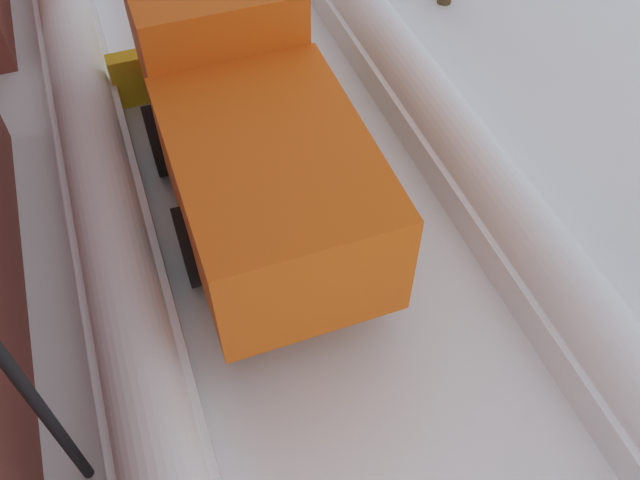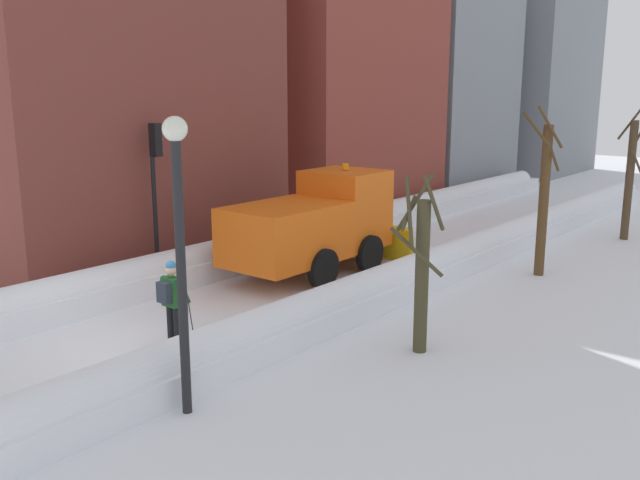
{
  "view_description": "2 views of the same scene",
  "coord_description": "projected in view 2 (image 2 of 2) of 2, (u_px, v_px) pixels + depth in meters",
  "views": [
    {
      "loc": [
        -1.94,
        0.31,
        7.4
      ],
      "look_at": [
        -0.21,
        5.11,
        1.18
      ],
      "focal_mm": 37.21,
      "sensor_mm": 36.0,
      "label": 1
    },
    {
      "loc": [
        11.89,
        -8.08,
        5.33
      ],
      "look_at": [
        0.89,
        5.58,
        1.47
      ],
      "focal_mm": 38.81,
      "sensor_mm": 36.0,
      "label": 2
    }
  ],
  "objects": [
    {
      "name": "ground_plane",
      "position": [
        385.0,
        258.0,
        22.18
      ],
      "size": [
        80.0,
        80.0,
        0.0
      ],
      "primitive_type": "plane",
      "color": "white"
    },
    {
      "name": "snowbank_left",
      "position": [
        321.0,
        233.0,
        23.69
      ],
      "size": [
        1.1,
        36.0,
        1.05
      ],
      "color": "white",
      "rests_on": "ground"
    },
    {
      "name": "snowbank_right",
      "position": [
        459.0,
        257.0,
        20.48
      ],
      "size": [
        1.1,
        36.0,
        0.99
      ],
      "color": "white",
      "rests_on": "ground"
    },
    {
      "name": "building_brick_near",
      "position": [
        105.0,
        65.0,
        21.52
      ],
      "size": [
        6.71,
        9.77,
        12.07
      ],
      "color": "brown",
      "rests_on": "ground"
    },
    {
      "name": "building_brick_mid",
      "position": [
        326.0,
        50.0,
        29.8
      ],
      "size": [
        7.18,
        9.05,
        13.84
      ],
      "color": "brown",
      "rests_on": "ground"
    },
    {
      "name": "building_tower_distant",
      "position": [
        511.0,
        62.0,
        44.34
      ],
      "size": [
        8.87,
        9.16,
        13.94
      ],
      "color": "gray",
      "rests_on": "ground"
    },
    {
      "name": "plow_truck",
      "position": [
        316.0,
        224.0,
        20.06
      ],
      "size": [
        3.2,
        5.98,
        3.12
      ],
      "color": "orange",
      "rests_on": "ground"
    },
    {
      "name": "skier",
      "position": [
        172.0,
        298.0,
        14.58
      ],
      "size": [
        0.62,
        1.8,
        1.81
      ],
      "color": "black",
      "rests_on": "ground"
    },
    {
      "name": "traffic_light_pole",
      "position": [
        156.0,
        172.0,
        18.94
      ],
      "size": [
        0.28,
        0.42,
        4.4
      ],
      "color": "black",
      "rests_on": "ground"
    },
    {
      "name": "street_lamp",
      "position": [
        179.0,
        229.0,
        10.95
      ],
      "size": [
        0.4,
        0.4,
        4.91
      ],
      "color": "black",
      "rests_on": "ground"
    },
    {
      "name": "bare_tree_near",
      "position": [
        421.0,
        269.0,
        13.92
      ],
      "size": [
        1.17,
        1.12,
        3.72
      ],
      "color": "#403A24",
      "rests_on": "ground"
    },
    {
      "name": "bare_tree_mid",
      "position": [
        544.0,
        197.0,
        19.66
      ],
      "size": [
        1.22,
        1.14,
        4.88
      ],
      "color": "#51381E",
      "rests_on": "ground"
    },
    {
      "name": "bare_tree_far",
      "position": [
        630.0,
        177.0,
        24.42
      ],
      "size": [
        1.14,
        1.12,
        4.88
      ],
      "color": "#473625",
      "rests_on": "ground"
    }
  ]
}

